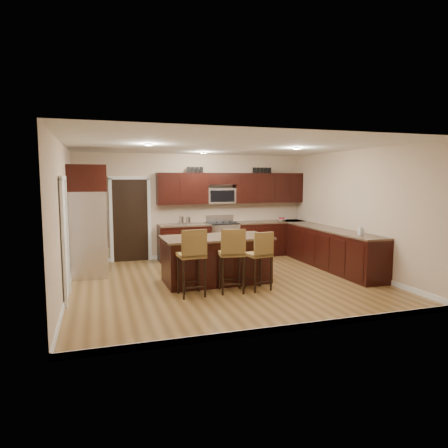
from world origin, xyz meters
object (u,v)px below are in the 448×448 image
object	(u,v)px
range	(223,240)
island	(216,261)
stool_left	(192,255)
refrigerator	(88,220)
stool_right	(260,254)
stool_mid	(232,253)

from	to	relation	value
range	island	distance (m)	2.51
stool_left	refrigerator	xyz separation A→B (m)	(-1.74, 2.18, 0.46)
island	refrigerator	distance (m)	2.87
island	range	bearing A→B (deg)	68.43
range	stool_right	xyz separation A→B (m)	(-0.28, -3.19, 0.22)
stool_right	island	bearing A→B (deg)	113.79
stool_left	refrigerator	bearing A→B (deg)	125.56
stool_mid	stool_right	xyz separation A→B (m)	(0.55, 0.01, -0.05)
stool_left	stool_mid	distance (m)	0.73
stool_mid	stool_right	size ratio (longest dim) A/B	1.07
range	stool_right	distance (m)	3.21
stool_left	stool_right	world-z (taller)	stool_left
stool_mid	stool_left	bearing A→B (deg)	-171.30
island	refrigerator	bearing A→B (deg)	150.17
island	stool_mid	size ratio (longest dim) A/B	1.83
stool_right	stool_left	bearing A→B (deg)	168.88
range	refrigerator	distance (m)	3.53
range	stool_mid	size ratio (longest dim) A/B	0.94
stool_right	refrigerator	world-z (taller)	refrigerator
range	stool_left	distance (m)	3.57
island	stool_right	xyz separation A→B (m)	(0.60, -0.84, 0.26)
refrigerator	stool_left	bearing A→B (deg)	-51.30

